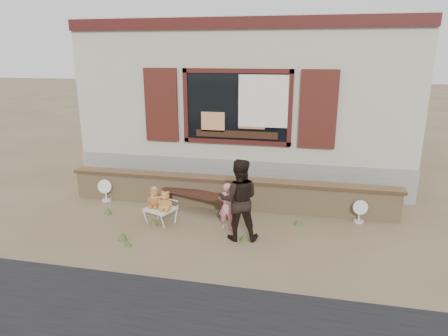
% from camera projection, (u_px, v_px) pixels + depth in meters
% --- Properties ---
extents(ground, '(80.00, 80.00, 0.00)m').
position_uv_depth(ground, '(217.00, 226.00, 7.75)').
color(ground, brown).
rests_on(ground, ground).
extents(shopfront, '(8.04, 5.13, 4.00)m').
position_uv_depth(shopfront, '(253.00, 97.00, 11.40)').
color(shopfront, '#A19A82').
rests_on(shopfront, ground).
extents(brick_wall, '(7.10, 0.36, 0.67)m').
position_uv_depth(brick_wall, '(228.00, 192.00, 8.59)').
color(brick_wall, tan).
rests_on(brick_wall, ground).
extents(bench, '(1.65, 0.77, 0.41)m').
position_uv_depth(bench, '(197.00, 197.00, 8.40)').
color(bench, '#321811').
rests_on(bench, ground).
extents(folding_chair, '(0.65, 0.61, 0.32)m').
position_uv_depth(folding_chair, '(161.00, 209.00, 7.79)').
color(folding_chair, beige).
rests_on(folding_chair, ground).
extents(teddy_bear_left, '(0.36, 0.34, 0.40)m').
position_uv_depth(teddy_bear_left, '(155.00, 197.00, 7.80)').
color(teddy_bear_left, brown).
rests_on(teddy_bear_left, folding_chair).
extents(teddy_bear_right, '(0.35, 0.33, 0.39)m').
position_uv_depth(teddy_bear_right, '(166.00, 200.00, 7.65)').
color(teddy_bear_right, '#9C622B').
rests_on(teddy_bear_right, folding_chair).
extents(child, '(0.35, 0.23, 0.93)m').
position_uv_depth(child, '(227.00, 206.00, 7.47)').
color(child, pink).
rests_on(child, ground).
extents(adult, '(0.80, 0.67, 1.48)m').
position_uv_depth(adult, '(239.00, 200.00, 7.03)').
color(adult, black).
rests_on(adult, ground).
extents(fan_left, '(0.32, 0.21, 0.51)m').
position_uv_depth(fan_left, '(106.00, 190.00, 8.99)').
color(fan_left, silver).
rests_on(fan_left, ground).
extents(fan_right, '(0.30, 0.20, 0.47)m').
position_uv_depth(fan_right, '(359.00, 211.00, 7.85)').
color(fan_right, silver).
rests_on(fan_right, ground).
extents(grass_tufts, '(4.07, 1.65, 0.15)m').
position_uv_depth(grass_tufts, '(186.00, 227.00, 7.52)').
color(grass_tufts, '#415A24').
rests_on(grass_tufts, ground).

